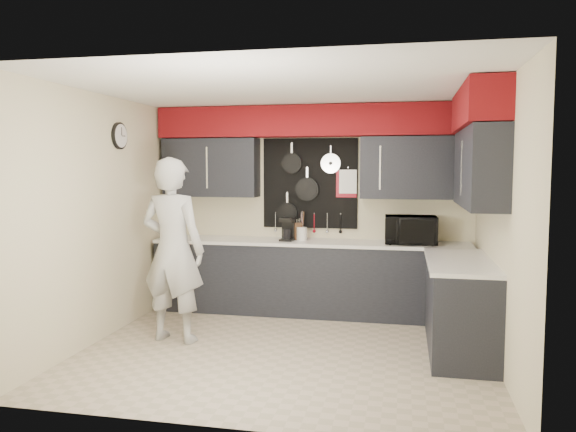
% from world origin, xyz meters
% --- Properties ---
extents(ground, '(4.00, 4.00, 0.00)m').
position_xyz_m(ground, '(0.00, 0.00, 0.00)').
color(ground, '#B5A48D').
rests_on(ground, ground).
extents(back_wall_assembly, '(4.00, 0.36, 2.60)m').
position_xyz_m(back_wall_assembly, '(0.01, 1.60, 2.01)').
color(back_wall_assembly, beige).
rests_on(back_wall_assembly, ground).
extents(right_wall_assembly, '(0.36, 3.50, 2.60)m').
position_xyz_m(right_wall_assembly, '(1.85, 0.26, 1.94)').
color(right_wall_assembly, beige).
rests_on(right_wall_assembly, ground).
extents(left_wall_assembly, '(0.05, 3.50, 2.60)m').
position_xyz_m(left_wall_assembly, '(-1.99, 0.02, 1.33)').
color(left_wall_assembly, beige).
rests_on(left_wall_assembly, ground).
extents(base_cabinets, '(3.95, 2.20, 0.92)m').
position_xyz_m(base_cabinets, '(0.49, 1.13, 0.46)').
color(base_cabinets, black).
rests_on(base_cabinets, ground).
extents(microwave, '(0.62, 0.43, 0.33)m').
position_xyz_m(microwave, '(1.22, 1.42, 1.09)').
color(microwave, black).
rests_on(microwave, base_cabinets).
extents(knife_block, '(0.10, 0.10, 0.21)m').
position_xyz_m(knife_block, '(-0.15, 1.51, 1.03)').
color(knife_block, '#3C1C13').
rests_on(knife_block, base_cabinets).
extents(utensil_crock, '(0.13, 0.13, 0.17)m').
position_xyz_m(utensil_crock, '(-0.11, 1.47, 1.00)').
color(utensil_crock, silver).
rests_on(utensil_crock, base_cabinets).
extents(coffee_maker, '(0.17, 0.21, 0.29)m').
position_xyz_m(coffee_maker, '(-0.28, 1.41, 1.07)').
color(coffee_maker, black).
rests_on(coffee_maker, base_cabinets).
extents(person, '(0.76, 0.55, 1.94)m').
position_xyz_m(person, '(-1.23, 0.07, 0.97)').
color(person, '#A9A9A7').
rests_on(person, ground).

